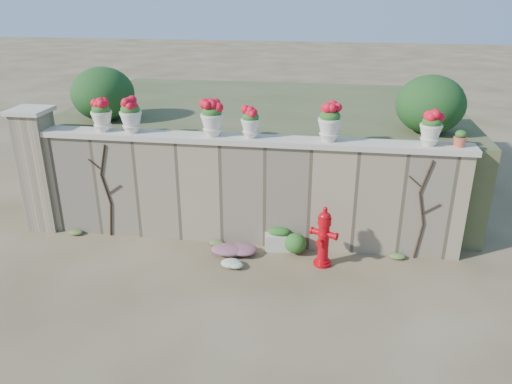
% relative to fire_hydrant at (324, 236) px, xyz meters
% --- Properties ---
extents(ground, '(80.00, 80.00, 0.00)m').
position_rel_fire_hydrant_xyz_m(ground, '(-1.54, -1.08, -0.57)').
color(ground, brown).
rests_on(ground, ground).
extents(stone_wall, '(8.00, 0.40, 2.00)m').
position_rel_fire_hydrant_xyz_m(stone_wall, '(-1.54, 0.72, 0.43)').
color(stone_wall, gray).
rests_on(stone_wall, ground).
extents(wall_cap, '(8.10, 0.52, 0.10)m').
position_rel_fire_hydrant_xyz_m(wall_cap, '(-1.54, 0.72, 1.48)').
color(wall_cap, beige).
rests_on(wall_cap, stone_wall).
extents(gate_pillar, '(0.72, 0.72, 2.48)m').
position_rel_fire_hydrant_xyz_m(gate_pillar, '(-5.69, 0.72, 0.69)').
color(gate_pillar, gray).
rests_on(gate_pillar, ground).
extents(raised_fill, '(9.00, 6.00, 2.00)m').
position_rel_fire_hydrant_xyz_m(raised_fill, '(-1.54, 3.92, 0.43)').
color(raised_fill, '#384C23').
rests_on(raised_fill, ground).
extents(back_shrub_left, '(1.30, 1.30, 1.10)m').
position_rel_fire_hydrant_xyz_m(back_shrub_left, '(-4.74, 1.92, 1.98)').
color(back_shrub_left, '#143814').
rests_on(back_shrub_left, raised_fill).
extents(back_shrub_right, '(1.30, 1.30, 1.10)m').
position_rel_fire_hydrant_xyz_m(back_shrub_right, '(1.86, 1.92, 1.98)').
color(back_shrub_right, '#143814').
rests_on(back_shrub_right, raised_fill).
extents(vine_left, '(0.60, 0.04, 1.91)m').
position_rel_fire_hydrant_xyz_m(vine_left, '(-4.21, 0.50, 0.42)').
color(vine_left, black).
rests_on(vine_left, ground).
extents(vine_right, '(0.60, 0.04, 1.91)m').
position_rel_fire_hydrant_xyz_m(vine_right, '(1.69, 0.50, 0.42)').
color(vine_right, black).
rests_on(vine_right, ground).
extents(fire_hydrant, '(0.49, 0.35, 1.13)m').
position_rel_fire_hydrant_xyz_m(fire_hydrant, '(0.00, 0.00, 0.00)').
color(fire_hydrant, '#B6070F').
rests_on(fire_hydrant, ground).
extents(planter_box, '(0.57, 0.37, 0.44)m').
position_rel_fire_hydrant_xyz_m(planter_box, '(-0.83, 0.47, -0.36)').
color(planter_box, beige).
rests_on(planter_box, ground).
extents(green_shrub, '(0.53, 0.48, 0.50)m').
position_rel_fire_hydrant_xyz_m(green_shrub, '(-0.53, 0.26, -0.32)').
color(green_shrub, '#1E5119').
rests_on(green_shrub, ground).
extents(magenta_clump, '(0.90, 0.60, 0.24)m').
position_rel_fire_hydrant_xyz_m(magenta_clump, '(-1.58, 0.07, -0.45)').
color(magenta_clump, '#AD227E').
rests_on(magenta_clump, ground).
extents(white_flowers, '(0.47, 0.38, 0.17)m').
position_rel_fire_hydrant_xyz_m(white_flowers, '(-1.51, -0.36, -0.48)').
color(white_flowers, white).
rests_on(white_flowers, ground).
extents(urn_pot_0, '(0.39, 0.39, 0.61)m').
position_rel_fire_hydrant_xyz_m(urn_pot_0, '(-4.23, 0.72, 1.83)').
color(urn_pot_0, beige).
rests_on(urn_pot_0, wall_cap).
extents(urn_pot_1, '(0.41, 0.41, 0.64)m').
position_rel_fire_hydrant_xyz_m(urn_pot_1, '(-3.66, 0.72, 1.85)').
color(urn_pot_1, beige).
rests_on(urn_pot_1, wall_cap).
extents(urn_pot_2, '(0.42, 0.42, 0.65)m').
position_rel_fire_hydrant_xyz_m(urn_pot_2, '(-2.12, 0.72, 1.86)').
color(urn_pot_2, beige).
rests_on(urn_pot_2, wall_cap).
extents(urn_pot_3, '(0.35, 0.35, 0.55)m').
position_rel_fire_hydrant_xyz_m(urn_pot_3, '(-1.41, 0.72, 1.81)').
color(urn_pot_3, beige).
rests_on(urn_pot_3, wall_cap).
extents(urn_pot_4, '(0.42, 0.42, 0.65)m').
position_rel_fire_hydrant_xyz_m(urn_pot_4, '(-0.01, 0.72, 1.86)').
color(urn_pot_4, beige).
rests_on(urn_pot_4, wall_cap).
extents(urn_pot_5, '(0.38, 0.38, 0.59)m').
position_rel_fire_hydrant_xyz_m(urn_pot_5, '(1.70, 0.72, 1.82)').
color(urn_pot_5, beige).
rests_on(urn_pot_5, wall_cap).
extents(terracotta_pot, '(0.23, 0.23, 0.27)m').
position_rel_fire_hydrant_xyz_m(terracotta_pot, '(2.20, 0.72, 1.66)').
color(terracotta_pot, '#C2523B').
rests_on(terracotta_pot, wall_cap).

